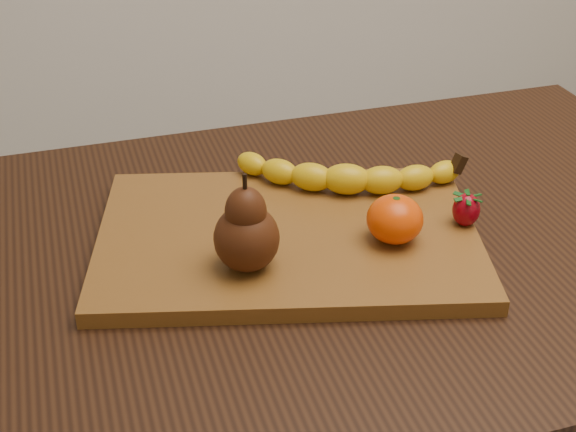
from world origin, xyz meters
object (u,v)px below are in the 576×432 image
object	(u,v)px
table	(362,297)
mandarin	(395,219)
cutting_board	(288,237)
pear	(246,222)

from	to	relation	value
table	mandarin	distance (m)	0.15
cutting_board	pear	size ratio (longest dim) A/B	3.97
pear	mandarin	distance (m)	0.18
table	cutting_board	bearing A→B (deg)	176.95
pear	mandarin	bearing A→B (deg)	0.43
table	mandarin	size ratio (longest dim) A/B	15.19
table	cutting_board	xyz separation A→B (m)	(-0.10, 0.01, 0.11)
table	pear	world-z (taller)	pear
table	pear	size ratio (longest dim) A/B	8.81
mandarin	cutting_board	bearing A→B (deg)	153.67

